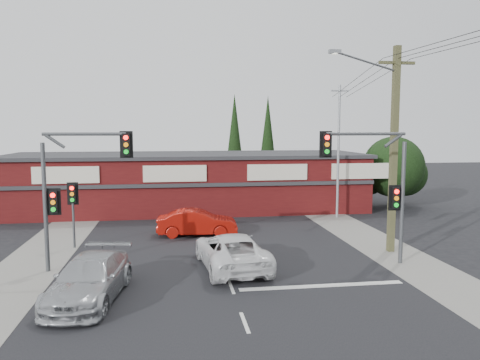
{
  "coord_description": "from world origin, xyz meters",
  "views": [
    {
      "loc": [
        -2.18,
        -18.41,
        6.06
      ],
      "look_at": [
        0.94,
        3.0,
        3.7
      ],
      "focal_mm": 35.0,
      "sensor_mm": 36.0,
      "label": 1
    }
  ],
  "objects": [
    {
      "name": "ground",
      "position": [
        0.0,
        0.0,
        0.0
      ],
      "size": [
        120.0,
        120.0,
        0.0
      ],
      "primitive_type": "plane",
      "color": "black",
      "rests_on": "ground"
    },
    {
      "name": "road_strip",
      "position": [
        0.0,
        5.0,
        0.01
      ],
      "size": [
        14.0,
        70.0,
        0.01
      ],
      "primitive_type": "cube",
      "color": "black",
      "rests_on": "ground"
    },
    {
      "name": "verge_left",
      "position": [
        -8.5,
        5.0,
        0.01
      ],
      "size": [
        3.0,
        70.0,
        0.02
      ],
      "primitive_type": "cube",
      "color": "gray",
      "rests_on": "ground"
    },
    {
      "name": "verge_right",
      "position": [
        8.5,
        5.0,
        0.01
      ],
      "size": [
        3.0,
        70.0,
        0.02
      ],
      "primitive_type": "cube",
      "color": "gray",
      "rests_on": "ground"
    },
    {
      "name": "stop_line",
      "position": [
        3.5,
        -1.5,
        0.01
      ],
      "size": [
        6.5,
        0.35,
        0.01
      ],
      "primitive_type": "cube",
      "color": "silver",
      "rests_on": "ground"
    },
    {
      "name": "white_suv",
      "position": [
        0.33,
        1.36,
        0.77
      ],
      "size": [
        3.09,
        5.79,
        1.55
      ],
      "primitive_type": "imported",
      "rotation": [
        0.0,
        0.0,
        3.24
      ],
      "color": "silver",
      "rests_on": "ground"
    },
    {
      "name": "silver_suv",
      "position": [
        -5.14,
        -1.71,
        0.77
      ],
      "size": [
        2.89,
        5.53,
        1.53
      ],
      "primitive_type": "imported",
      "rotation": [
        0.0,
        0.0,
        -0.15
      ],
      "color": "#ACAFB2",
      "rests_on": "ground"
    },
    {
      "name": "red_sedan",
      "position": [
        -0.82,
        7.92,
        0.75
      ],
      "size": [
        4.62,
        1.83,
        1.5
      ],
      "primitive_type": "imported",
      "rotation": [
        0.0,
        0.0,
        1.52
      ],
      "color": "#9E1109",
      "rests_on": "ground"
    },
    {
      "name": "lane_dashes",
      "position": [
        0.0,
        0.59,
        0.01
      ],
      "size": [
        0.12,
        38.77,
        0.01
      ],
      "color": "silver",
      "rests_on": "ground"
    },
    {
      "name": "shop_building",
      "position": [
        -0.99,
        16.99,
        2.13
      ],
      "size": [
        27.3,
        8.4,
        4.22
      ],
      "color": "#430D0E",
      "rests_on": "ground"
    },
    {
      "name": "tree_cluster",
      "position": [
        14.69,
        15.44,
        2.9
      ],
      "size": [
        5.9,
        5.1,
        5.5
      ],
      "color": "#2D2116",
      "rests_on": "ground"
    },
    {
      "name": "conifer_near",
      "position": [
        3.5,
        24.0,
        5.48
      ],
      "size": [
        1.8,
        1.8,
        9.25
      ],
      "color": "#2D2116",
      "rests_on": "ground"
    },
    {
      "name": "conifer_far",
      "position": [
        7.0,
        26.0,
        5.48
      ],
      "size": [
        1.8,
        1.8,
        9.25
      ],
      "color": "#2D2116",
      "rests_on": "ground"
    },
    {
      "name": "traffic_mast_left",
      "position": [
        -6.43,
        2.0,
        3.93
      ],
      "size": [
        3.77,
        0.27,
        5.97
      ],
      "color": "#47494C",
      "rests_on": "ground"
    },
    {
      "name": "traffic_mast_right",
      "position": [
        6.86,
        1.0,
        3.95
      ],
      "size": [
        3.96,
        0.27,
        5.97
      ],
      "color": "#47494C",
      "rests_on": "ground"
    },
    {
      "name": "pedestal_signal",
      "position": [
        -7.2,
        6.01,
        2.41
      ],
      "size": [
        0.55,
        0.27,
        3.38
      ],
      "color": "#47494C",
      "rests_on": "ground"
    },
    {
      "name": "utility_pole",
      "position": [
        8.36,
        2.99,
        5.4
      ],
      "size": [
        4.38,
        0.59,
        10.0
      ],
      "color": "brown",
      "rests_on": "ground"
    },
    {
      "name": "steel_pole",
      "position": [
        9.0,
        12.0,
        4.7
      ],
      "size": [
        1.2,
        0.16,
        9.0
      ],
      "color": "gray",
      "rests_on": "ground"
    },
    {
      "name": "power_lines",
      "position": [
        8.47,
        -2.47,
        9.04
      ],
      "size": [
        2.01,
        29.0,
        1.22
      ],
      "color": "black",
      "rests_on": "ground"
    }
  ]
}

